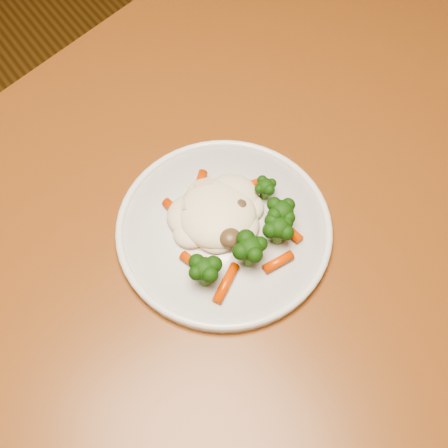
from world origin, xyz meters
The scene contains 3 objects.
dining_table centered at (0.10, -0.15, 0.66)m, with size 1.40×1.08×0.75m.
plate centered at (0.05, -0.15, 0.76)m, with size 0.27×0.27×0.01m, color silver.
meal centered at (0.06, -0.16, 0.78)m, with size 0.17×0.17×0.04m.
Camera 1 is at (-0.15, -0.43, 1.38)m, focal length 45.00 mm.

